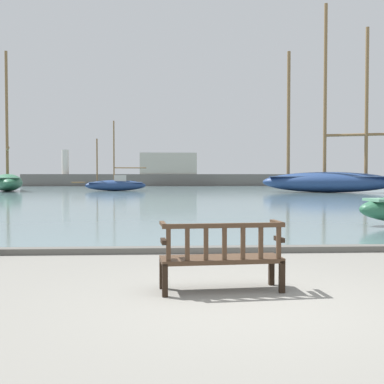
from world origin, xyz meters
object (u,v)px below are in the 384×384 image
(park_bench, at_px, (222,256))
(sailboat_nearest_port, at_px, (116,184))
(sailboat_nearest_starboard, at_px, (8,181))
(sailboat_distant_harbor, at_px, (328,178))

(park_bench, height_order, sailboat_nearest_port, sailboat_nearest_port)
(park_bench, xyz_separation_m, sailboat_nearest_port, (-5.53, 40.42, 0.25))
(park_bench, distance_m, sailboat_nearest_starboard, 43.38)
(sailboat_distant_harbor, bearing_deg, sailboat_nearest_starboard, 168.96)
(park_bench, distance_m, sailboat_nearest_port, 40.80)
(sailboat_nearest_port, height_order, sailboat_nearest_starboard, sailboat_nearest_starboard)
(sailboat_nearest_starboard, bearing_deg, park_bench, -68.70)
(sailboat_nearest_port, distance_m, sailboat_distant_harbor, 19.74)
(sailboat_nearest_port, bearing_deg, park_bench, -82.21)
(park_bench, bearing_deg, sailboat_distant_harbor, 68.96)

